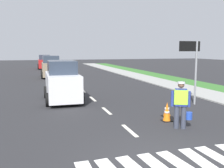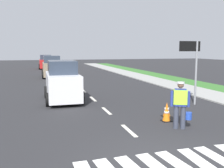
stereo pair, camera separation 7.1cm
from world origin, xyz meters
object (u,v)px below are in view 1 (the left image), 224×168
(traffic_cone_far, at_px, (167,110))
(car_oncoming_third, at_px, (45,62))
(car_oncoming_lead, at_px, (62,82))
(traffic_cone_near, at_px, (167,113))
(car_oncoming_second, at_px, (51,67))
(road_worker, at_px, (181,103))
(lane_direction_sign, at_px, (192,57))

(traffic_cone_far, height_order, car_oncoming_third, car_oncoming_third)
(car_oncoming_lead, bearing_deg, traffic_cone_near, -56.26)
(traffic_cone_far, xyz_separation_m, car_oncoming_second, (-3.75, 17.23, 0.72))
(road_worker, relative_size, car_oncoming_third, 0.40)
(lane_direction_sign, relative_size, car_oncoming_third, 0.78)
(traffic_cone_near, height_order, traffic_cone_far, traffic_cone_near)
(car_oncoming_lead, bearing_deg, car_oncoming_third, 90.36)
(traffic_cone_far, distance_m, car_oncoming_second, 17.64)
(road_worker, bearing_deg, car_oncoming_second, 100.32)
(road_worker, height_order, car_oncoming_lead, car_oncoming_lead)
(traffic_cone_far, xyz_separation_m, car_oncoming_lead, (-3.85, 4.64, 0.72))
(lane_direction_sign, bearing_deg, car_oncoming_second, 111.49)
(road_worker, relative_size, lane_direction_sign, 0.52)
(car_oncoming_lead, xyz_separation_m, car_oncoming_second, (0.09, 12.58, 0.00))
(lane_direction_sign, distance_m, traffic_cone_far, 3.62)
(lane_direction_sign, relative_size, traffic_cone_near, 4.99)
(road_worker, distance_m, traffic_cone_far, 1.75)
(road_worker, xyz_separation_m, car_oncoming_second, (-3.43, 18.82, 0.09))
(car_oncoming_lead, relative_size, car_oncoming_second, 1.02)
(traffic_cone_near, relative_size, car_oncoming_third, 0.16)
(lane_direction_sign, bearing_deg, car_oncoming_third, 102.69)
(traffic_cone_near, bearing_deg, car_oncoming_third, 96.86)
(car_oncoming_second, distance_m, car_oncoming_third, 12.64)
(car_oncoming_lead, bearing_deg, traffic_cone_far, -50.35)
(road_worker, xyz_separation_m, traffic_cone_far, (0.33, 1.59, -0.63))
(lane_direction_sign, bearing_deg, traffic_cone_near, -137.56)
(car_oncoming_third, bearing_deg, car_oncoming_lead, -89.64)
(lane_direction_sign, relative_size, car_oncoming_lead, 0.83)
(road_worker, xyz_separation_m, car_oncoming_third, (-3.68, 31.45, 0.03))
(traffic_cone_near, height_order, car_oncoming_lead, car_oncoming_lead)
(traffic_cone_near, bearing_deg, car_oncoming_second, 100.84)
(traffic_cone_far, bearing_deg, car_oncoming_third, 97.64)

